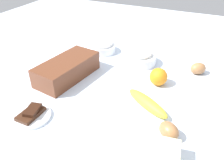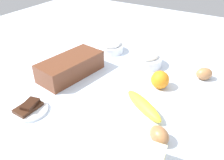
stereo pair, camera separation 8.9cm
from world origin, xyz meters
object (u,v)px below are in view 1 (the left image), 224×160
object	(u,v)px
sugar_bowl	(102,46)
butter_block	(166,158)
loaf_pan	(67,69)
egg_near_butter	(169,131)
banana	(147,103)
flour_bowl	(141,57)
egg_beside_bowl	(198,68)
chocolate_plate	(31,115)
orange_fruit	(158,77)

from	to	relation	value
sugar_bowl	butter_block	xyz separation A→B (m)	(-0.55, -0.46, 0.00)
loaf_pan	egg_near_butter	bearing A→B (deg)	-100.94
banana	egg_near_butter	world-z (taller)	egg_near_butter
flour_bowl	egg_beside_bowl	bearing A→B (deg)	-86.90
sugar_bowl	banana	size ratio (longest dim) A/B	0.70
butter_block	chocolate_plate	world-z (taller)	butter_block
orange_fruit	butter_block	distance (m)	0.39
egg_near_butter	egg_beside_bowl	xyz separation A→B (m)	(0.42, -0.03, 0.00)
chocolate_plate	banana	bearing A→B (deg)	-57.77
butter_block	egg_near_butter	size ratio (longest dim) A/B	1.35
loaf_pan	flour_bowl	bearing A→B (deg)	-35.97
butter_block	chocolate_plate	distance (m)	0.45
sugar_bowl	egg_beside_bowl	xyz separation A→B (m)	(-0.03, -0.47, -0.00)
chocolate_plate	sugar_bowl	bearing A→B (deg)	1.29
egg_beside_bowl	chocolate_plate	size ratio (longest dim) A/B	0.52
banana	egg_beside_bowl	size ratio (longest dim) A/B	2.80
flour_bowl	butter_block	distance (m)	0.57
butter_block	egg_near_butter	xyz separation A→B (m)	(0.11, 0.02, -0.01)
egg_beside_bowl	flour_bowl	bearing A→B (deg)	93.10
orange_fruit	butter_block	bearing A→B (deg)	-162.22
loaf_pan	banana	bearing A→B (deg)	-90.31
loaf_pan	butter_block	world-z (taller)	loaf_pan
butter_block	egg_beside_bowl	distance (m)	0.53
egg_near_butter	flour_bowl	bearing A→B (deg)	28.78
butter_block	flour_bowl	bearing A→B (deg)	25.04
flour_bowl	chocolate_plate	world-z (taller)	flour_bowl
banana	chocolate_plate	distance (m)	0.39
orange_fruit	butter_block	xyz separation A→B (m)	(-0.37, -0.12, -0.01)
sugar_bowl	egg_near_butter	distance (m)	0.63
butter_block	egg_beside_bowl	bearing A→B (deg)	-1.58
banana	chocolate_plate	size ratio (longest dim) A/B	1.46
banana	egg_near_butter	distance (m)	0.15
chocolate_plate	loaf_pan	bearing A→B (deg)	7.09
sugar_bowl	egg_beside_bowl	world-z (taller)	sugar_bowl
sugar_bowl	egg_beside_bowl	bearing A→B (deg)	-93.17
flour_bowl	banana	distance (m)	0.33
egg_near_butter	egg_beside_bowl	world-z (taller)	egg_beside_bowl
butter_block	chocolate_plate	xyz separation A→B (m)	(0.00, 0.45, -0.02)
banana	flour_bowl	bearing A→B (deg)	22.54
egg_beside_bowl	chocolate_plate	xyz separation A→B (m)	(-0.52, 0.46, -0.02)
egg_near_butter	sugar_bowl	bearing A→B (deg)	44.69
flour_bowl	egg_near_butter	bearing A→B (deg)	-151.22
loaf_pan	sugar_bowl	world-z (taller)	loaf_pan
egg_beside_bowl	butter_block	bearing A→B (deg)	178.42
orange_fruit	chocolate_plate	world-z (taller)	orange_fruit
loaf_pan	flour_bowl	xyz separation A→B (m)	(0.24, -0.24, -0.01)
loaf_pan	banana	xyz separation A→B (m)	(-0.06, -0.36, -0.02)
egg_beside_bowl	banana	bearing A→B (deg)	157.63
flour_bowl	egg_near_butter	world-z (taller)	flour_bowl
orange_fruit	egg_near_butter	xyz separation A→B (m)	(-0.27, -0.10, -0.01)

